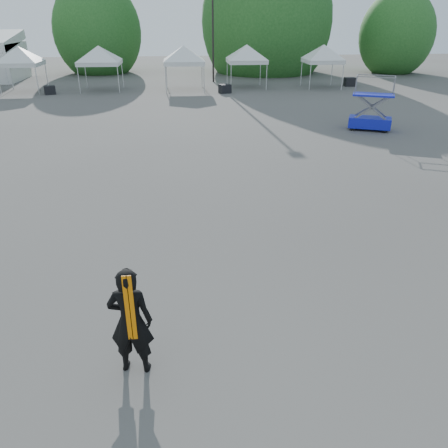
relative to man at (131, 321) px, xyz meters
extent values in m
plane|color=#474442|center=(1.16, 3.18, -0.99)|extent=(120.00, 120.00, 0.00)
cylinder|color=black|center=(4.16, 35.18, 3.76)|extent=(0.16, 0.16, 9.50)
cylinder|color=#382314|center=(-6.84, 43.18, 0.15)|extent=(0.36, 0.36, 2.27)
ellipsoid|color=#1F571D|center=(-6.84, 43.18, 2.95)|extent=(4.16, 4.16, 4.78)
cylinder|color=#382314|center=(10.16, 42.18, 0.41)|extent=(0.36, 0.36, 2.80)
ellipsoid|color=#1F571D|center=(10.16, 42.18, 3.86)|extent=(5.12, 5.12, 5.89)
cylinder|color=#382314|center=(23.16, 40.18, 0.06)|extent=(0.36, 0.36, 2.10)
ellipsoid|color=#1F571D|center=(23.16, 40.18, 2.65)|extent=(3.84, 3.84, 4.42)
cylinder|color=silver|center=(-9.55, 29.62, 0.01)|extent=(0.06, 0.06, 2.00)
cylinder|color=silver|center=(-12.31, 32.37, 0.01)|extent=(0.06, 0.06, 2.00)
cylinder|color=silver|center=(-9.55, 32.37, 0.01)|extent=(0.06, 0.06, 2.00)
cube|color=silver|center=(-10.93, 30.99, 1.09)|extent=(2.96, 2.96, 0.30)
pyramid|color=silver|center=(-10.93, 30.99, 2.34)|extent=(4.18, 4.18, 1.10)
cylinder|color=silver|center=(-6.50, 29.63, 0.01)|extent=(0.06, 0.06, 2.00)
cylinder|color=silver|center=(-3.55, 29.63, 0.01)|extent=(0.06, 0.06, 2.00)
cylinder|color=silver|center=(-6.50, 32.58, 0.01)|extent=(0.06, 0.06, 2.00)
cylinder|color=silver|center=(-3.55, 32.58, 0.01)|extent=(0.06, 0.06, 2.00)
cube|color=silver|center=(-5.03, 31.11, 1.09)|extent=(3.15, 3.15, 0.30)
pyramid|color=silver|center=(-5.03, 31.11, 2.34)|extent=(4.46, 4.46, 1.10)
cylinder|color=silver|center=(0.05, 29.26, 0.01)|extent=(0.06, 0.06, 2.00)
cylinder|color=silver|center=(2.97, 29.26, 0.01)|extent=(0.06, 0.06, 2.00)
cylinder|color=silver|center=(0.05, 32.18, 0.01)|extent=(0.06, 0.06, 2.00)
cylinder|color=silver|center=(2.97, 32.18, 0.01)|extent=(0.06, 0.06, 2.00)
cube|color=silver|center=(1.51, 30.72, 1.09)|extent=(3.12, 3.12, 0.30)
pyramid|color=silver|center=(1.51, 30.72, 2.34)|extent=(4.41, 4.41, 1.10)
cylinder|color=silver|center=(5.15, 29.94, 0.01)|extent=(0.06, 0.06, 2.00)
cylinder|color=silver|center=(7.99, 29.94, 0.01)|extent=(0.06, 0.06, 2.00)
cylinder|color=silver|center=(5.15, 32.79, 0.01)|extent=(0.06, 0.06, 2.00)
cylinder|color=silver|center=(7.99, 32.79, 0.01)|extent=(0.06, 0.06, 2.00)
cube|color=silver|center=(6.57, 31.37, 1.09)|extent=(3.04, 3.04, 0.30)
pyramid|color=silver|center=(6.57, 31.37, 2.34)|extent=(4.30, 4.30, 1.10)
cylinder|color=silver|center=(11.38, 29.43, 0.01)|extent=(0.06, 0.06, 2.00)
cylinder|color=silver|center=(14.04, 29.43, 0.01)|extent=(0.06, 0.06, 2.00)
cylinder|color=silver|center=(11.38, 32.08, 0.01)|extent=(0.06, 0.06, 2.00)
cylinder|color=silver|center=(14.04, 32.08, 0.01)|extent=(0.06, 0.06, 2.00)
cube|color=silver|center=(12.71, 30.76, 1.09)|extent=(2.85, 2.85, 0.30)
pyramid|color=silver|center=(12.71, 30.76, 2.34)|extent=(4.03, 4.03, 1.10)
imported|color=black|center=(0.00, 0.00, 0.00)|extent=(0.78, 0.56, 1.97)
cube|color=orange|center=(0.00, -0.20, 0.39)|extent=(0.16, 0.03, 1.18)
cube|color=#110DB2|center=(10.81, 16.12, -0.60)|extent=(2.34, 1.81, 0.52)
cube|color=#110DB2|center=(10.81, 16.12, 0.80)|extent=(2.24, 1.73, 0.09)
cylinder|color=black|center=(9.91, 16.04, -0.83)|extent=(0.34, 0.25, 0.31)
cylinder|color=black|center=(11.35, 15.40, -0.83)|extent=(0.34, 0.25, 0.31)
cylinder|color=black|center=(10.26, 16.83, -0.83)|extent=(0.34, 0.25, 0.31)
cylinder|color=black|center=(11.70, 16.20, -0.83)|extent=(0.34, 0.25, 0.31)
cube|color=black|center=(-8.73, 29.57, -0.68)|extent=(0.95, 0.83, 0.62)
cube|color=black|center=(4.54, 28.79, -0.67)|extent=(1.01, 0.91, 0.65)
cube|color=black|center=(15.44, 31.32, -0.64)|extent=(0.92, 0.72, 0.70)
camera|label=1|loc=(0.92, -5.78, 4.45)|focal=35.00mm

